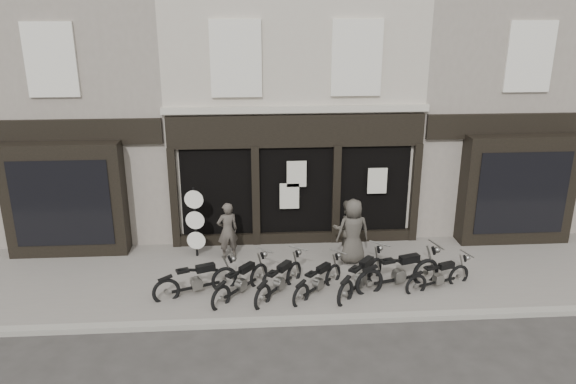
{
  "coord_description": "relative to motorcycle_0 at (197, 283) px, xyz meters",
  "views": [
    {
      "loc": [
        -1.24,
        -12.14,
        6.88
      ],
      "look_at": [
        -0.32,
        1.6,
        2.14
      ],
      "focal_mm": 35.0,
      "sensor_mm": 36.0,
      "label": 1
    }
  ],
  "objects": [
    {
      "name": "kerb",
      "position": [
        2.63,
        -1.31,
        -0.34
      ],
      "size": [
        30.0,
        0.25,
        0.13
      ],
      "primitive_type": "cube",
      "color": "gray",
      "rests_on": "ground_plane"
    },
    {
      "name": "motorcycle_2",
      "position": [
        1.99,
        -0.09,
        -0.02
      ],
      "size": [
        1.4,
        1.77,
        0.98
      ],
      "rotation": [
        0.0,
        0.0,
        0.95
      ],
      "color": "black",
      "rests_on": "ground"
    },
    {
      "name": "motorcycle_1",
      "position": [
        1.07,
        -0.09,
        -0.02
      ],
      "size": [
        1.5,
        1.69,
        0.98
      ],
      "rotation": [
        0.0,
        0.0,
        0.87
      ],
      "color": "black",
      "rests_on": "ground"
    },
    {
      "name": "motorcycle_5",
      "position": [
        4.96,
        0.0,
        0.04
      ],
      "size": [
        2.28,
        1.0,
        1.12
      ],
      "rotation": [
        0.0,
        0.0,
        0.29
      ],
      "color": "black",
      "rests_on": "ground"
    },
    {
      "name": "motorcycle_0",
      "position": [
        0.0,
        0.0,
        0.0
      ],
      "size": [
        2.02,
        1.04,
        1.02
      ],
      "rotation": [
        0.0,
        0.0,
        0.37
      ],
      "color": "black",
      "rests_on": "ground"
    },
    {
      "name": "neighbour_left",
      "position": [
        -3.72,
        5.84,
        3.64
      ],
      "size": [
        5.6,
        6.73,
        8.34
      ],
      "color": "gray",
      "rests_on": "ground"
    },
    {
      "name": "motorcycle_4",
      "position": [
        3.99,
        -0.07,
        0.01
      ],
      "size": [
        1.57,
        1.79,
        1.03
      ],
      "rotation": [
        0.0,
        0.0,
        0.88
      ],
      "color": "black",
      "rests_on": "ground"
    },
    {
      "name": "man_right",
      "position": [
        4.04,
        1.46,
        0.61
      ],
      "size": [
        0.92,
        0.64,
        1.79
      ],
      "primitive_type": "imported",
      "rotation": [
        0.0,
        0.0,
        3.23
      ],
      "color": "#3E3A34",
      "rests_on": "pavement"
    },
    {
      "name": "motorcycle_6",
      "position": [
        5.93,
        -0.08,
        -0.05
      ],
      "size": [
        1.8,
        0.87,
        0.9
      ],
      "rotation": [
        0.0,
        0.0,
        0.34
      ],
      "color": "black",
      "rests_on": "ground"
    },
    {
      "name": "man_left",
      "position": [
        0.69,
        1.96,
        0.52
      ],
      "size": [
        0.68,
        0.55,
        1.6
      ],
      "primitive_type": "imported",
      "rotation": [
        0.0,
        0.0,
        3.48
      ],
      "color": "#443E38",
      "rests_on": "pavement"
    },
    {
      "name": "central_building",
      "position": [
        2.63,
        5.89,
        3.68
      ],
      "size": [
        7.3,
        6.22,
        8.34
      ],
      "color": "#B5AD9B",
      "rests_on": "ground"
    },
    {
      "name": "motorcycle_3",
      "position": [
        2.93,
        -0.13,
        -0.04
      ],
      "size": [
        1.47,
        1.55,
        0.92
      ],
      "rotation": [
        0.0,
        0.0,
        0.82
      ],
      "color": "black",
      "rests_on": "ground"
    },
    {
      "name": "pavement",
      "position": [
        2.63,
        0.84,
        -0.34
      ],
      "size": [
        30.0,
        4.2,
        0.12
      ],
      "primitive_type": "cube",
      "color": "slate",
      "rests_on": "ground_plane"
    },
    {
      "name": "advert_sign_post",
      "position": [
        -0.19,
        2.1,
        0.63
      ],
      "size": [
        0.52,
        0.33,
        2.12
      ],
      "rotation": [
        0.0,
        0.0,
        -0.12
      ],
      "color": "black",
      "rests_on": "ground"
    },
    {
      "name": "man_centre",
      "position": [
        3.94,
        1.93,
        0.52
      ],
      "size": [
        0.88,
        0.75,
        1.61
      ],
      "primitive_type": "imported",
      "rotation": [
        0.0,
        0.0,
        3.34
      ],
      "color": "#433F36",
      "rests_on": "pavement"
    },
    {
      "name": "ground_plane",
      "position": [
        2.63,
        -0.06,
        -0.4
      ],
      "size": [
        90.0,
        90.0,
        0.0
      ],
      "primitive_type": "plane",
      "color": "#2D2B28",
      "rests_on": "ground"
    },
    {
      "name": "neighbour_right",
      "position": [
        8.98,
        5.84,
        3.64
      ],
      "size": [
        5.6,
        6.73,
        8.34
      ],
      "color": "gray",
      "rests_on": "ground"
    }
  ]
}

